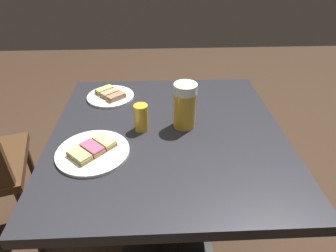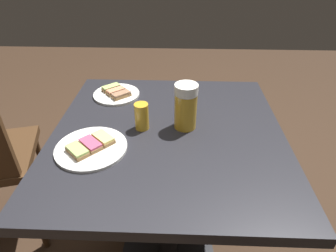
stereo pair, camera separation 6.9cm
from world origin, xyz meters
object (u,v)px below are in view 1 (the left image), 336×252
Objects in this scene: beer_mug at (185,105)px; plate_far at (111,96)px; beer_glass_small at (141,118)px; plate_near at (93,151)px.

plate_far is at bearing 52.57° from beer_mug.
beer_mug is 1.70× the size of beer_glass_small.
beer_mug is at bearing -82.38° from beer_glass_small.
beer_mug is (0.15, -0.30, 0.07)m from plate_near.
beer_glass_small is (0.13, -0.15, 0.04)m from plate_near.
beer_mug reaches higher than beer_glass_small.
plate_near is at bearing 116.07° from beer_mug.
plate_far is 0.28m from beer_glass_small.
plate_near is at bearing 130.39° from beer_glass_small.
beer_glass_small is (-0.24, -0.14, 0.04)m from plate_far.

